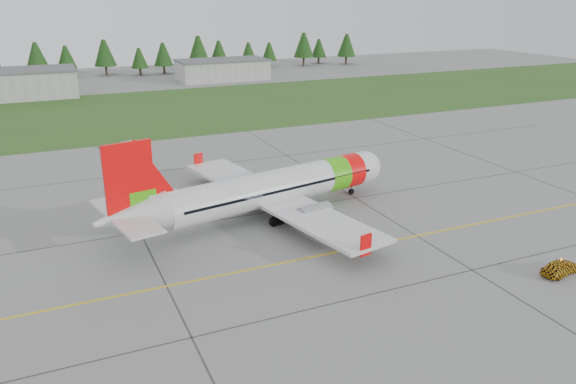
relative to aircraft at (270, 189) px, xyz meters
name	(u,v)px	position (x,y,z in m)	size (l,w,h in m)	color
ground	(374,294)	(1.18, -19.11, -3.01)	(320.00, 320.00, 0.00)	gray
aircraft	(270,189)	(0.00, 0.00, 0.00)	(34.15, 31.95, 10.44)	silver
follow_me_car	(562,254)	(17.48, -22.71, -1.08)	(1.56, 1.32, 3.87)	#F4AA0D
service_van	(130,137)	(-9.67, 32.36, -0.62)	(1.67, 1.58, 4.78)	white
grass_strip	(160,110)	(1.18, 62.89, -3.00)	(320.00, 50.00, 0.03)	#30561E
taxi_guideline	(328,254)	(1.18, -11.11, -3.00)	(120.00, 0.25, 0.02)	gold
hangar_west	(1,85)	(-28.82, 90.89, -0.01)	(32.00, 14.00, 6.00)	#A8A8A3
hangar_east	(222,70)	(26.18, 98.89, -0.41)	(24.00, 12.00, 5.20)	#A8A8A3
treeline	(118,58)	(1.18, 118.89, 1.99)	(160.00, 8.00, 10.00)	#1C3F14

